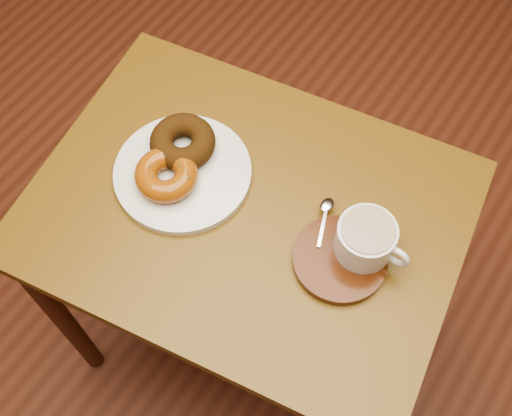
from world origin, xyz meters
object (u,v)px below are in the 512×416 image
Objects in this scene: donut_plate at (183,173)px; saucer at (340,259)px; coffee_cup at (366,239)px; cafe_table at (247,236)px.

donut_plate is 1.56× the size of saucer.
coffee_cup reaches higher than saucer.
saucer reaches higher than donut_plate.
coffee_cup is (0.21, 0.04, 0.16)m from cafe_table.
coffee_cup is (0.02, 0.04, 0.04)m from saucer.
saucer is (0.18, 0.00, 0.12)m from cafe_table.
cafe_table is at bearing -168.83° from coffee_cup.
cafe_table is 0.18m from donut_plate.
coffee_cup is at bearing 1.56° from cafe_table.
coffee_cup is at bearing 57.66° from saucer.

